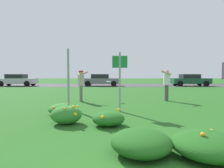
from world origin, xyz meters
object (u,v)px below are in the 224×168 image
at_px(frisbee_pale_blue, 108,82).
at_px(car_dark_green_center_right, 189,80).
at_px(car_silver_leftmost, 16,80).
at_px(person_thrower_red_cap_gray_shirt, 80,83).
at_px(car_gray_center_left, 100,80).
at_px(sign_post_near_path, 67,79).
at_px(sign_post_by_roadside, 119,76).
at_px(person_catcher_white_shirt, 166,82).

distance_m(frisbee_pale_blue, car_dark_green_center_right, 16.65).
height_order(frisbee_pale_blue, car_silver_leftmost, car_silver_leftmost).
distance_m(person_thrower_red_cap_gray_shirt, frisbee_pale_blue, 1.43).
bearing_deg(car_gray_center_left, car_silver_leftmost, 180.00).
height_order(sign_post_near_path, car_dark_green_center_right, sign_post_near_path).
distance_m(car_gray_center_left, car_dark_green_center_right, 10.97).
bearing_deg(frisbee_pale_blue, person_thrower_red_cap_gray_shirt, -168.86).
bearing_deg(sign_post_near_path, sign_post_by_roadside, -17.61).
bearing_deg(person_catcher_white_shirt, car_dark_green_center_right, 63.54).
distance_m(person_catcher_white_shirt, car_dark_green_center_right, 15.10).
xyz_separation_m(sign_post_by_roadside, frisbee_pale_blue, (-0.47, 2.99, -0.33)).
height_order(sign_post_by_roadside, person_catcher_white_shirt, sign_post_by_roadside).
height_order(car_gray_center_left, car_dark_green_center_right, same).
bearing_deg(person_thrower_red_cap_gray_shirt, car_dark_green_center_right, 50.87).
height_order(person_thrower_red_cap_gray_shirt, car_gray_center_left, person_thrower_red_cap_gray_shirt).
distance_m(person_catcher_white_shirt, car_silver_leftmost, 19.84).
height_order(car_silver_leftmost, car_dark_green_center_right, same).
bearing_deg(frisbee_pale_blue, car_gray_center_left, 95.04).
distance_m(sign_post_near_path, person_catcher_white_shirt, 5.18).
relative_size(sign_post_near_path, frisbee_pale_blue, 8.67).
height_order(sign_post_near_path, person_thrower_red_cap_gray_shirt, sign_post_near_path).
relative_size(sign_post_by_roadside, person_thrower_red_cap_gray_shirt, 1.39).
distance_m(sign_post_by_roadside, person_thrower_red_cap_gray_shirt, 3.32).
height_order(person_catcher_white_shirt, car_dark_green_center_right, person_catcher_white_shirt).
bearing_deg(car_silver_leftmost, sign_post_by_roadside, -54.05).
bearing_deg(person_thrower_red_cap_gray_shirt, person_catcher_white_shirt, 3.01).
relative_size(sign_post_by_roadside, car_dark_green_center_right, 0.49).
xyz_separation_m(sign_post_near_path, person_thrower_red_cap_gray_shirt, (0.18, 2.06, -0.25)).
xyz_separation_m(car_gray_center_left, car_dark_green_center_right, (10.97, 0.00, 0.00)).
bearing_deg(car_dark_green_center_right, sign_post_by_roadside, -119.48).
xyz_separation_m(sign_post_by_roadside, car_gray_center_left, (-1.66, 16.46, -0.61)).
bearing_deg(person_thrower_red_cap_gray_shirt, car_silver_leftmost, 126.19).
bearing_deg(person_catcher_white_shirt, car_silver_leftmost, 137.05).
xyz_separation_m(car_silver_leftmost, car_dark_green_center_right, (21.24, 0.00, 0.00)).
xyz_separation_m(sign_post_near_path, car_gray_center_left, (0.40, 15.81, -0.48)).
relative_size(sign_post_near_path, car_dark_green_center_right, 0.54).
distance_m(sign_post_near_path, sign_post_by_roadside, 2.16).
bearing_deg(sign_post_by_roadside, sign_post_near_path, 162.39).
relative_size(sign_post_by_roadside, frisbee_pale_blue, 7.86).
relative_size(person_catcher_white_shirt, car_gray_center_left, 0.36).
height_order(sign_post_by_roadside, car_gray_center_left, sign_post_by_roadside).
bearing_deg(sign_post_near_path, car_silver_leftmost, 122.00).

